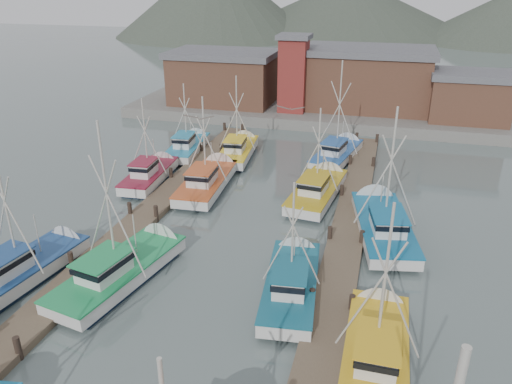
% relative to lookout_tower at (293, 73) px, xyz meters
% --- Properties ---
extents(ground, '(260.00, 260.00, 0.00)m').
position_rel_lookout_tower_xyz_m(ground, '(2.00, -33.00, -5.55)').
color(ground, '#4F5F5E').
rests_on(ground, ground).
extents(dock_left, '(2.30, 46.00, 1.50)m').
position_rel_lookout_tower_xyz_m(dock_left, '(-5.00, -28.96, -5.34)').
color(dock_left, brown).
rests_on(dock_left, ground).
extents(dock_right, '(2.30, 46.00, 1.50)m').
position_rel_lookout_tower_xyz_m(dock_right, '(9.00, -28.96, -5.34)').
color(dock_right, brown).
rests_on(dock_right, ground).
extents(quay, '(44.00, 16.00, 1.20)m').
position_rel_lookout_tower_xyz_m(quay, '(2.00, 4.00, -4.95)').
color(quay, slate).
rests_on(quay, ground).
extents(shed_left, '(12.72, 8.48, 6.20)m').
position_rel_lookout_tower_xyz_m(shed_left, '(-9.00, 2.00, -1.21)').
color(shed_left, brown).
rests_on(shed_left, quay).
extents(shed_center, '(14.84, 9.54, 6.90)m').
position_rel_lookout_tower_xyz_m(shed_center, '(8.00, 4.00, -0.86)').
color(shed_center, brown).
rests_on(shed_center, quay).
extents(shed_right, '(8.48, 6.36, 5.20)m').
position_rel_lookout_tower_xyz_m(shed_right, '(19.00, 1.00, -1.71)').
color(shed_right, brown).
rests_on(shed_right, quay).
extents(lookout_tower, '(3.60, 3.60, 8.50)m').
position_rel_lookout_tower_xyz_m(lookout_tower, '(0.00, 0.00, 0.00)').
color(lookout_tower, maroon).
rests_on(lookout_tower, quay).
extents(distant_hills, '(175.00, 140.00, 42.00)m').
position_rel_lookout_tower_xyz_m(distant_hills, '(-10.76, 89.59, -5.55)').
color(distant_hills, '#464F42').
rests_on(distant_hills, ground).
extents(boat_4, '(4.60, 9.77, 10.18)m').
position_rel_lookout_tower_xyz_m(boat_4, '(-2.57, -34.88, -4.87)').
color(boat_4, '#101F36').
rests_on(boat_4, ground).
extents(boat_5, '(3.45, 8.68, 7.34)m').
position_rel_lookout_tower_xyz_m(boat_5, '(6.70, -33.72, -4.88)').
color(boat_5, '#101F36').
rests_on(boat_5, ground).
extents(boat_6, '(3.77, 8.88, 8.76)m').
position_rel_lookout_tower_xyz_m(boat_6, '(-7.88, -36.17, -4.87)').
color(boat_6, '#101F36').
rests_on(boat_6, ground).
extents(boat_7, '(3.54, 8.58, 8.72)m').
position_rel_lookout_tower_xyz_m(boat_7, '(11.32, -37.86, -4.87)').
color(boat_7, '#101F36').
rests_on(boat_7, ground).
extents(boat_8, '(3.43, 9.37, 8.38)m').
position_rel_lookout_tower_xyz_m(boat_8, '(-2.53, -21.44, -4.87)').
color(boat_8, '#101F36').
rests_on(boat_8, ground).
extents(boat_9, '(3.76, 9.19, 7.91)m').
position_rel_lookout_tower_xyz_m(boat_9, '(6.25, -20.97, -4.87)').
color(boat_9, '#101F36').
rests_on(boat_9, ground).
extents(boat_10, '(3.14, 8.03, 7.65)m').
position_rel_lookout_tower_xyz_m(boat_10, '(-7.58, -21.32, -4.87)').
color(boat_10, '#101F36').
rests_on(boat_10, ground).
extents(boat_11, '(4.89, 10.24, 9.62)m').
position_rel_lookout_tower_xyz_m(boat_11, '(11.12, -25.57, -4.87)').
color(boat_11, '#101F36').
rests_on(boat_11, ground).
extents(boat_12, '(3.34, 8.54, 8.37)m').
position_rel_lookout_tower_xyz_m(boat_12, '(-2.37, -13.71, -4.87)').
color(boat_12, '#101F36').
rests_on(boat_12, ground).
extents(boat_13, '(4.24, 9.02, 9.85)m').
position_rel_lookout_tower_xyz_m(boat_13, '(6.75, -12.08, -4.87)').
color(boat_13, '#101F36').
rests_on(boat_13, ground).
extents(boat_14, '(3.15, 8.18, 7.39)m').
position_rel_lookout_tower_xyz_m(boat_14, '(-7.30, -13.84, -4.87)').
color(boat_14, '#101F36').
rests_on(boat_14, ground).
extents(gull_near, '(1.55, 0.66, 0.24)m').
position_rel_lookout_tower_xyz_m(gull_near, '(2.09, -34.51, 3.99)').
color(gull_near, gray).
rests_on(gull_near, ground).
extents(gull_far, '(1.54, 0.61, 0.24)m').
position_rel_lookout_tower_xyz_m(gull_far, '(5.62, -30.00, 3.58)').
color(gull_far, gray).
rests_on(gull_far, ground).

